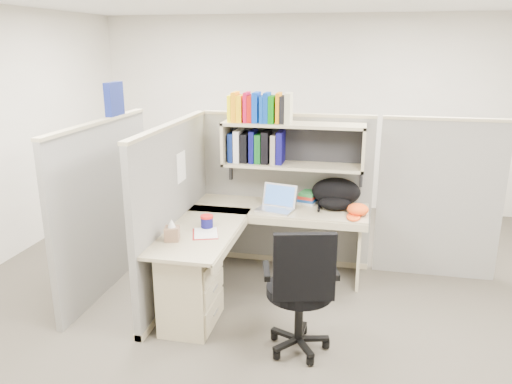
% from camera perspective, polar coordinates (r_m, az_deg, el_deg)
% --- Properties ---
extents(ground, '(6.00, 6.00, 0.00)m').
position_cam_1_polar(ground, '(4.78, 1.47, -12.21)').
color(ground, '#332E27').
rests_on(ground, ground).
extents(room_shell, '(6.00, 6.00, 6.00)m').
position_cam_1_polar(room_shell, '(4.24, 1.64, 7.34)').
color(room_shell, beige).
rests_on(room_shell, ground).
extents(cubicle, '(3.79, 1.84, 1.95)m').
position_cam_1_polar(cubicle, '(4.91, -1.68, 0.10)').
color(cubicle, slate).
rests_on(cubicle, ground).
extents(desk, '(1.74, 1.75, 0.73)m').
position_cam_1_polar(desk, '(4.42, -4.44, -8.39)').
color(desk, gray).
rests_on(desk, ground).
extents(laptop, '(0.41, 0.41, 0.25)m').
position_cam_1_polar(laptop, '(4.86, 2.21, -0.74)').
color(laptop, '#BBBBC0').
rests_on(laptop, desk).
extents(backpack, '(0.56, 0.49, 0.29)m').
position_cam_1_polar(backpack, '(5.01, 9.09, -0.18)').
color(backpack, black).
rests_on(backpack, desk).
extents(orange_cap, '(0.27, 0.29, 0.11)m').
position_cam_1_polar(orange_cap, '(4.85, 11.57, -1.97)').
color(orange_cap, '#EA4B14').
rests_on(orange_cap, desk).
extents(snack_canister, '(0.11, 0.11, 0.11)m').
position_cam_1_polar(snack_canister, '(4.45, -5.64, -3.35)').
color(snack_canister, '#0F0E54').
rests_on(snack_canister, desk).
extents(tissue_box, '(0.14, 0.14, 0.18)m').
position_cam_1_polar(tissue_box, '(4.20, -9.60, -4.28)').
color(tissue_box, '#8E6A50').
rests_on(tissue_box, desk).
extents(mouse, '(0.10, 0.08, 0.04)m').
position_cam_1_polar(mouse, '(4.90, 3.85, -1.93)').
color(mouse, '#8FA5CB').
rests_on(mouse, desk).
extents(paper_cup, '(0.09, 0.09, 0.10)m').
position_cam_1_polar(paper_cup, '(5.13, 3.44, -0.69)').
color(paper_cup, white).
rests_on(paper_cup, desk).
extents(book_stack, '(0.24, 0.28, 0.12)m').
position_cam_1_polar(book_stack, '(5.15, 6.05, -0.57)').
color(book_stack, gray).
rests_on(book_stack, desk).
extents(loose_paper, '(0.27, 0.31, 0.00)m').
position_cam_1_polar(loose_paper, '(4.34, -5.75, -4.67)').
color(loose_paper, silver).
rests_on(loose_paper, desk).
extents(task_chair, '(0.60, 0.55, 1.06)m').
position_cam_1_polar(task_chair, '(3.88, 5.03, -13.24)').
color(task_chair, black).
rests_on(task_chair, ground).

